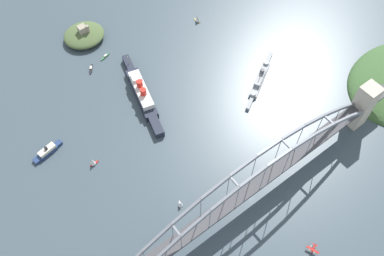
# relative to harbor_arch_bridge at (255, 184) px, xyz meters

# --- Properties ---
(ground_plane) EXTENTS (1400.00, 1400.00, 0.00)m
(ground_plane) POSITION_rel_harbor_arch_bridge_xyz_m (-0.00, -0.00, -26.60)
(ground_plane) COLOR #3D4C56
(harbor_arch_bridge) EXTENTS (311.13, 14.42, 62.55)m
(harbor_arch_bridge) POSITION_rel_harbor_arch_bridge_xyz_m (0.00, 0.00, 0.00)
(harbor_arch_bridge) COLOR beige
(harbor_arch_bridge) RESTS_ON ground
(ocean_liner) EXTENTS (32.40, 100.41, 18.71)m
(ocean_liner) POSITION_rel_harbor_arch_bridge_xyz_m (-12.59, 140.29, -21.00)
(ocean_liner) COLOR #1E2333
(ocean_liner) RESTS_ON ground
(naval_cruiser) EXTENTS (68.41, 42.37, 17.19)m
(naval_cruiser) POSITION_rel_harbor_arch_bridge_xyz_m (89.54, 87.44, -23.67)
(naval_cruiser) COLOR gray
(naval_cruiser) RESTS_ON ground
(harbor_ferry_steamer) EXTENTS (28.78, 10.58, 8.39)m
(harbor_ferry_steamer) POSITION_rel_harbor_arch_bridge_xyz_m (-111.53, 137.37, -23.98)
(harbor_ferry_steamer) COLOR navy
(harbor_ferry_steamer) RESTS_ON ground
(fort_island_mid_harbor) EXTENTS (42.65, 40.65, 17.71)m
(fort_island_mid_harbor) POSITION_rel_harbor_arch_bridge_xyz_m (-18.40, 241.59, -21.36)
(fort_island_mid_harbor) COLOR #4C6038
(fort_island_mid_harbor) RESTS_ON ground
(seaplane_taxiing_near_bridge) EXTENTS (8.26, 9.76, 4.90)m
(seaplane_taxiing_near_bridge) POSITION_rel_harbor_arch_bridge_xyz_m (8.67, -59.13, -24.47)
(seaplane_taxiing_near_bridge) COLOR #B7B7B2
(seaplane_taxiing_near_bridge) RESTS_ON ground
(small_boat_0) EXTENTS (4.90, 6.49, 7.30)m
(small_boat_0) POSITION_rel_harbor_arch_bridge_xyz_m (-49.15, 28.98, -23.21)
(small_boat_0) COLOR silver
(small_boat_0) RESTS_ON ground
(small_boat_1) EXTENTS (8.07, 4.68, 9.46)m
(small_boat_1) POSITION_rel_harbor_arch_bridge_xyz_m (-85.75, 103.78, -22.25)
(small_boat_1) COLOR #B2231E
(small_boat_1) RESTS_ON ground
(small_boat_2) EXTENTS (5.79, 9.37, 10.10)m
(small_boat_2) POSITION_rel_harbor_arch_bridge_xyz_m (92.75, 190.73, -21.93)
(small_boat_2) COLOR gold
(small_boat_2) RESTS_ON ground
(small_boat_3) EXTENTS (8.90, 11.21, 2.47)m
(small_boat_3) POSITION_rel_harbor_arch_bridge_xyz_m (-34.52, 199.63, -25.72)
(small_boat_3) COLOR black
(small_boat_3) RESTS_ON ground
(small_boat_4) EXTENTS (12.15, 5.12, 2.30)m
(small_boat_4) POSITION_rel_harbor_arch_bridge_xyz_m (-14.69, 205.53, -25.78)
(small_boat_4) COLOR #2D6B3D
(small_boat_4) RESTS_ON ground
(channel_marker_buoy) EXTENTS (2.20, 2.20, 2.75)m
(channel_marker_buoy) POSITION_rel_harbor_arch_bridge_xyz_m (-0.84, 19.97, -25.48)
(channel_marker_buoy) COLOR red
(channel_marker_buoy) RESTS_ON ground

